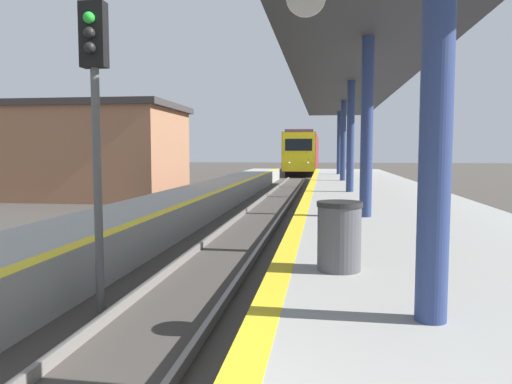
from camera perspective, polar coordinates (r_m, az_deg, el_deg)
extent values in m
cube|color=black|center=(53.82, 5.46, 2.50)|extent=(2.46, 19.78, 0.55)
cube|color=maroon|center=(53.78, 5.48, 4.61)|extent=(2.89, 21.98, 3.42)
cube|color=yellow|center=(42.88, 4.89, 4.60)|extent=(2.84, 0.16, 3.35)
cube|color=black|center=(42.83, 4.89, 5.40)|extent=(2.32, 0.06, 1.03)
cube|color=#59595E|center=(53.81, 5.49, 6.56)|extent=(2.46, 20.88, 0.24)
sphere|color=white|center=(42.88, 3.81, 3.35)|extent=(0.18, 0.18, 0.18)
sphere|color=white|center=(42.80, 5.94, 3.33)|extent=(0.18, 0.18, 0.18)
cylinder|color=#595959|center=(7.49, -17.63, 0.05)|extent=(0.12, 0.12, 3.49)
cube|color=black|center=(7.64, -18.06, 16.69)|extent=(0.36, 0.20, 0.90)
sphere|color=green|center=(7.57, -18.56, 18.37)|extent=(0.16, 0.16, 0.16)
sphere|color=black|center=(7.52, -18.52, 16.87)|extent=(0.16, 0.16, 0.16)
sphere|color=black|center=(7.48, -18.48, 15.36)|extent=(0.16, 0.16, 0.16)
cylinder|color=navy|center=(4.49, 19.99, 10.97)|extent=(0.27, 0.27, 3.95)
cylinder|color=navy|center=(11.33, 12.55, 7.18)|extent=(0.27, 0.27, 3.95)
cylinder|color=navy|center=(18.23, 10.75, 6.23)|extent=(0.27, 0.27, 3.95)
cylinder|color=navy|center=(25.13, 9.94, 5.80)|extent=(0.27, 0.27, 3.95)
cylinder|color=navy|center=(32.05, 9.47, 5.56)|extent=(0.27, 0.27, 3.95)
cube|color=#2D2D33|center=(18.40, 10.85, 12.70)|extent=(4.00, 34.58, 0.20)
cylinder|color=#4C4C51|center=(6.21, 9.49, -5.26)|extent=(0.53, 0.53, 0.79)
cylinder|color=#262626|center=(6.15, 9.54, -1.36)|extent=(0.56, 0.56, 0.06)
cube|color=#9E6B4C|center=(26.43, -19.46, 4.08)|extent=(9.53, 6.09, 4.32)
cube|color=#383333|center=(26.52, -19.59, 9.08)|extent=(10.01, 6.39, 0.30)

